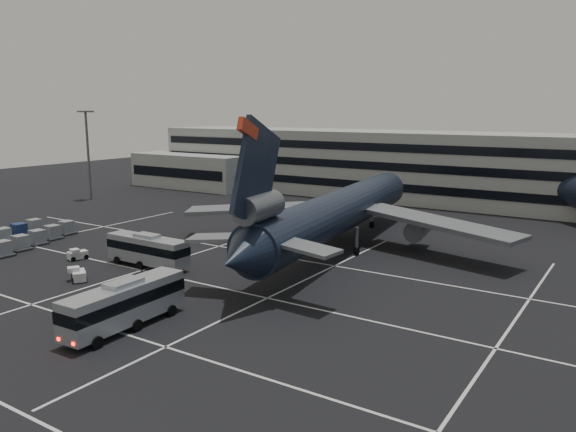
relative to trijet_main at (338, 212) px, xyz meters
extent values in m
plane|color=black|center=(-8.62, -25.01, -5.25)|extent=(260.00, 260.00, 0.00)
cube|color=silver|center=(-8.62, -35.01, -5.24)|extent=(90.00, 0.25, 0.01)
cube|color=silver|center=(-8.62, -21.01, -5.24)|extent=(90.00, 0.25, 0.01)
cube|color=silver|center=(-8.62, -7.01, -5.24)|extent=(90.00, 0.25, 0.01)
cube|color=silver|center=(-38.62, -19.01, -5.24)|extent=(0.25, 55.00, 0.01)
cube|color=silver|center=(-14.62, -19.01, -5.24)|extent=(0.25, 55.00, 0.01)
cube|color=silver|center=(3.38, -19.01, -5.24)|extent=(0.25, 55.00, 0.01)
cube|color=silver|center=(25.38, -19.01, -5.24)|extent=(0.25, 55.00, 0.01)
cube|color=gray|center=(-8.62, 46.99, 1.75)|extent=(120.00, 18.00, 14.00)
cube|color=black|center=(-8.62, 37.94, -1.75)|extent=(118.00, 0.20, 1.60)
cube|color=black|center=(-8.62, 37.94, 2.25)|extent=(118.00, 0.20, 1.60)
cube|color=black|center=(-8.62, 37.94, 5.95)|extent=(118.00, 0.20, 1.60)
cube|color=gray|center=(-58.62, 34.99, -1.25)|extent=(30.00, 10.00, 8.00)
ellipsoid|color=#38332B|center=(-68.62, 144.99, -15.75)|extent=(196.00, 140.00, 32.00)
cylinder|color=slate|center=(-63.62, 9.99, 3.75)|extent=(0.50, 0.50, 18.00)
cube|color=slate|center=(-63.62, 9.99, 12.85)|extent=(2.40, 2.40, 0.35)
cylinder|color=black|center=(-0.07, 0.50, -0.05)|extent=(12.18, 48.31, 5.60)
cone|color=black|center=(-3.69, 26.45, -0.05)|extent=(6.17, 5.23, 5.60)
cone|color=black|center=(3.59, -25.75, -0.05)|extent=(5.68, 5.65, 5.04)
cube|color=black|center=(3.11, -22.28, 7.35)|extent=(1.80, 9.45, 10.97)
cube|color=#AB2B16|center=(3.31, -23.77, 11.55)|extent=(0.99, 3.28, 2.24)
cylinder|color=#595B60|center=(3.04, -21.79, 4.05)|extent=(3.50, 6.32, 2.70)
cube|color=slate|center=(-1.19, -21.87, 0.55)|extent=(8.15, 5.57, 0.87)
cube|color=slate|center=(7.13, -20.71, 0.55)|extent=(7.71, 3.72, 0.87)
cube|color=slate|center=(-12.73, 0.75, -0.85)|extent=(21.81, 15.75, 1.75)
cylinder|color=#595B60|center=(-10.17, 4.14, -2.55)|extent=(3.43, 5.82, 2.70)
cube|color=slate|center=(12.03, 4.21, -0.85)|extent=(22.68, 10.68, 1.75)
cylinder|color=#595B60|center=(8.65, 6.76, -2.55)|extent=(3.43, 5.82, 2.70)
cylinder|color=slate|center=(-2.19, 15.71, -3.05)|extent=(0.44, 0.44, 3.00)
cylinder|color=black|center=(-2.19, 15.71, -4.70)|extent=(0.65, 1.16, 1.10)
cylinder|color=slate|center=(-2.96, -1.92, -3.05)|extent=(0.44, 0.44, 3.00)
cylinder|color=black|center=(-2.96, -1.92, -4.70)|extent=(0.65, 1.16, 1.10)
cylinder|color=slate|center=(3.38, -1.04, -3.05)|extent=(0.44, 0.44, 3.00)
cylinder|color=black|center=(3.38, -1.04, -4.70)|extent=(0.65, 1.16, 1.10)
cone|color=black|center=(20.98, 42.29, -0.05)|extent=(7.15, 7.13, 5.60)
cube|color=#9FA2A8|center=(-2.35, -34.04, -3.02)|extent=(3.07, 12.05, 3.27)
cube|color=black|center=(-2.35, -34.04, -2.63)|extent=(3.13, 12.11, 1.03)
cube|color=#9FA2A8|center=(-2.35, -34.04, -1.19)|extent=(1.84, 3.32, 0.38)
cylinder|color=black|center=(-3.59, -38.27, -4.73)|extent=(0.38, 1.05, 1.05)
cylinder|color=black|center=(-0.87, -38.19, -4.73)|extent=(0.38, 1.05, 1.05)
cylinder|color=black|center=(-3.71, -34.08, -4.73)|extent=(0.38, 1.05, 1.05)
cylinder|color=black|center=(-0.99, -34.00, -4.73)|extent=(0.38, 1.05, 1.05)
cylinder|color=black|center=(-3.83, -29.89, -4.73)|extent=(0.38, 1.05, 1.05)
cylinder|color=black|center=(-1.11, -29.81, -4.73)|extent=(0.38, 1.05, 1.05)
cube|color=#FF0C05|center=(-3.05, -40.07, -4.27)|extent=(0.27, 0.09, 0.24)
cube|color=#FF0C05|center=(-1.31, -40.02, -4.27)|extent=(0.27, 0.09, 0.24)
cube|color=#9FA2A8|center=(-15.10, -19.50, -3.14)|extent=(11.35, 2.62, 3.09)
cube|color=black|center=(-15.10, -19.50, -2.77)|extent=(11.41, 2.68, 0.98)
cube|color=#9FA2A8|center=(-15.10, -19.50, -1.41)|extent=(3.10, 1.66, 0.36)
cylinder|color=black|center=(-11.13, -20.81, -4.75)|extent=(0.99, 0.33, 0.99)
cylinder|color=black|center=(-11.12, -18.23, -4.75)|extent=(0.99, 0.33, 0.99)
cylinder|color=black|center=(-15.10, -20.79, -4.75)|extent=(0.99, 0.33, 0.99)
cylinder|color=black|center=(-15.09, -18.22, -4.75)|extent=(0.99, 0.33, 0.99)
cylinder|color=black|center=(-19.07, -20.78, -4.75)|extent=(0.99, 0.33, 0.99)
cylinder|color=black|center=(-19.06, -18.20, -4.75)|extent=(0.99, 0.33, 0.99)
cube|color=silver|center=(-25.05, -21.97, -4.68)|extent=(1.79, 2.53, 0.94)
cube|color=silver|center=(-25.18, -22.48, -4.05)|extent=(1.34, 1.20, 0.52)
cylinder|color=black|center=(-25.81, -22.63, -4.96)|extent=(0.37, 0.62, 0.58)
cylinder|color=black|center=(-24.71, -22.92, -4.96)|extent=(0.37, 0.62, 0.58)
cylinder|color=black|center=(-25.39, -21.02, -4.96)|extent=(0.37, 0.62, 0.58)
cylinder|color=black|center=(-24.28, -21.31, -4.96)|extent=(0.37, 0.62, 0.58)
cube|color=silver|center=(-17.31, -27.58, -4.64)|extent=(2.78, 2.42, 1.00)
cube|color=silver|center=(-16.83, -27.87, -3.97)|extent=(1.49, 1.56, 0.55)
cylinder|color=black|center=(-16.87, -28.56, -4.94)|extent=(0.66, 0.53, 0.62)
cylinder|color=black|center=(-16.23, -27.53, -4.94)|extent=(0.66, 0.53, 0.62)
cylinder|color=black|center=(-18.38, -27.63, -4.94)|extent=(0.66, 0.53, 0.62)
cylinder|color=black|center=(-17.74, -26.59, -4.94)|extent=(0.66, 0.53, 0.62)
cube|color=#2D2D30|center=(-34.21, -26.34, -5.07)|extent=(2.82, 3.02, 0.20)
cylinder|color=black|center=(-34.21, -26.34, -5.14)|extent=(0.11, 0.22, 0.22)
cube|color=#919499|center=(-34.21, -26.34, -4.08)|extent=(2.21, 2.21, 1.78)
cube|color=#2D2D30|center=(-35.33, -23.19, -5.07)|extent=(2.82, 3.02, 0.20)
cylinder|color=black|center=(-35.33, -23.19, -5.14)|extent=(0.11, 0.22, 0.22)
cube|color=#919499|center=(-35.33, -23.19, -4.08)|extent=(2.21, 2.21, 1.78)
cube|color=#2D2D30|center=(-41.71, -21.91, -5.07)|extent=(2.82, 3.02, 0.20)
cylinder|color=black|center=(-41.71, -21.91, -5.14)|extent=(0.11, 0.22, 0.22)
cube|color=#919499|center=(-41.71, -21.91, -4.08)|extent=(2.21, 2.21, 1.78)
cube|color=#2D2D30|center=(-36.46, -20.04, -5.07)|extent=(2.82, 3.02, 0.20)
cylinder|color=black|center=(-36.46, -20.04, -5.14)|extent=(0.11, 0.22, 0.22)
cube|color=#919499|center=(-36.46, -20.04, -4.08)|extent=(2.21, 2.21, 1.78)
cube|color=#2D2D30|center=(-42.83, -18.76, -5.07)|extent=(2.82, 3.02, 0.20)
cylinder|color=black|center=(-42.83, -18.76, -5.14)|extent=(0.11, 0.22, 0.22)
cube|color=navy|center=(-42.83, -18.76, -4.08)|extent=(2.21, 2.21, 1.78)
cube|color=#2D2D30|center=(-37.58, -16.88, -5.07)|extent=(2.82, 3.02, 0.20)
cylinder|color=black|center=(-37.58, -16.88, -5.14)|extent=(0.11, 0.22, 0.22)
cube|color=#919499|center=(-37.58, -16.88, -4.08)|extent=(2.21, 2.21, 1.78)
cube|color=#2D2D30|center=(-43.96, -15.61, -5.07)|extent=(2.82, 3.02, 0.20)
cylinder|color=black|center=(-43.96, -15.61, -5.14)|extent=(0.11, 0.22, 0.22)
cube|color=#919499|center=(-43.96, -15.61, -4.08)|extent=(2.21, 2.21, 1.78)
cube|color=#2D2D30|center=(-38.71, -13.73, -5.07)|extent=(2.82, 3.02, 0.20)
cylinder|color=black|center=(-38.71, -13.73, -5.14)|extent=(0.11, 0.22, 0.22)
cube|color=#919499|center=(-38.71, -13.73, -4.08)|extent=(2.21, 2.21, 1.78)
camera|label=1|loc=(34.29, -64.65, 13.29)|focal=35.00mm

